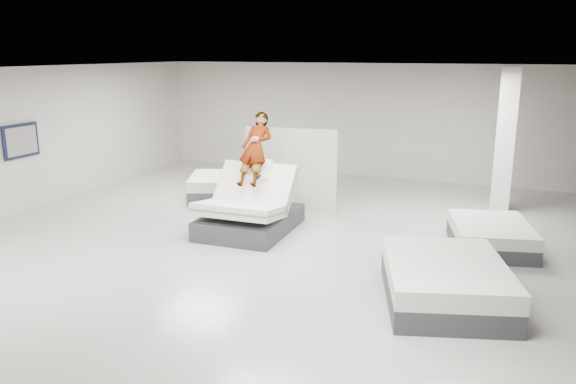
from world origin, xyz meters
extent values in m
plane|color=#ABA9A2|center=(0.00, 0.00, 0.00)|extent=(14.00, 14.00, 0.00)
plane|color=#232325|center=(0.00, 0.00, 3.20)|extent=(14.00, 14.00, 0.00)
cube|color=beige|center=(0.00, 7.00, 1.60)|extent=(12.00, 0.04, 3.20)
cube|color=beige|center=(-6.00, 0.00, 1.60)|extent=(0.04, 14.00, 3.20)
cube|color=#393A3E|center=(-0.60, 1.06, 0.19)|extent=(1.66, 2.17, 0.37)
cube|color=white|center=(-0.61, 1.34, 0.84)|extent=(1.62, 0.95, 0.93)
cube|color=slate|center=(-0.61, 1.34, 0.84)|extent=(1.64, 0.82, 0.81)
cube|color=white|center=(-0.59, 0.55, 0.57)|extent=(1.63, 1.13, 0.39)
cube|color=slate|center=(-0.59, 0.55, 0.57)|extent=(1.65, 1.12, 0.19)
cube|color=white|center=(-0.61, 1.42, 1.20)|extent=(0.60, 0.42, 0.41)
imported|color=slate|center=(-0.61, 1.36, 1.32)|extent=(0.63, 1.57, 1.22)
cube|color=black|center=(-0.38, 1.01, 1.14)|extent=(0.05, 0.14, 0.08)
cube|color=silver|center=(-0.39, 2.72, 0.94)|extent=(2.05, 0.42, 1.88)
cube|color=#393A3E|center=(3.94, 1.77, 0.13)|extent=(1.73, 2.05, 0.27)
cube|color=white|center=(3.94, 1.77, 0.38)|extent=(1.73, 2.05, 0.22)
cube|color=#393A3E|center=(3.44, -0.85, 0.16)|extent=(2.21, 2.58, 0.33)
cube|color=white|center=(3.44, -0.85, 0.47)|extent=(2.21, 2.58, 0.27)
cube|color=#393A3E|center=(-2.13, 3.25, 0.15)|extent=(2.50, 2.22, 0.31)
cube|color=white|center=(-2.13, 3.25, 0.44)|extent=(2.50, 2.22, 0.26)
cube|color=white|center=(4.00, 4.50, 1.60)|extent=(0.40, 0.40, 3.20)
cube|color=black|center=(-5.94, 0.50, 1.60)|extent=(0.05, 0.95, 0.75)
cube|color=tan|center=(-5.91, 0.50, 1.60)|extent=(0.02, 0.82, 0.62)
camera|label=1|loc=(4.17, -8.67, 3.53)|focal=35.00mm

